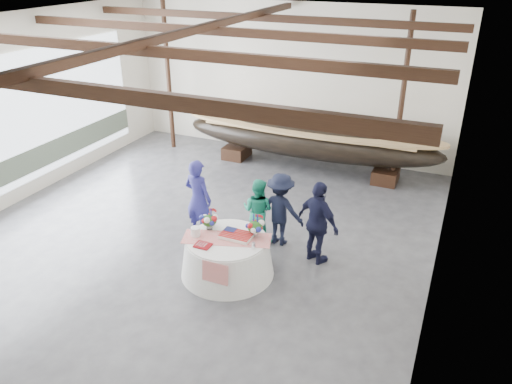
% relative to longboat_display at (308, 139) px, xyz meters
% --- Properties ---
extents(floor, '(10.00, 12.00, 0.01)m').
position_rel_longboat_display_xyz_m(floor, '(-1.05, -4.89, -0.91)').
color(floor, '#3D3D42').
rests_on(floor, ground).
extents(wall_back, '(10.00, 0.02, 4.50)m').
position_rel_longboat_display_xyz_m(wall_back, '(-1.05, 1.11, 1.34)').
color(wall_back, silver).
rests_on(wall_back, ground).
extents(wall_left, '(0.02, 12.00, 4.50)m').
position_rel_longboat_display_xyz_m(wall_left, '(-6.05, -4.89, 1.34)').
color(wall_left, silver).
rests_on(wall_left, ground).
extents(wall_right, '(0.02, 12.00, 4.50)m').
position_rel_longboat_display_xyz_m(wall_right, '(3.95, -4.89, 1.34)').
color(wall_right, silver).
rests_on(wall_right, ground).
extents(ceiling, '(10.00, 12.00, 0.01)m').
position_rel_longboat_display_xyz_m(ceiling, '(-1.05, -4.89, 3.59)').
color(ceiling, white).
rests_on(ceiling, wall_back).
extents(pavilion_structure, '(9.80, 11.76, 4.50)m').
position_rel_longboat_display_xyz_m(pavilion_structure, '(-1.05, -4.06, 3.10)').
color(pavilion_structure, black).
rests_on(pavilion_structure, ground).
extents(open_bay, '(0.03, 7.00, 3.20)m').
position_rel_longboat_display_xyz_m(open_bay, '(-6.00, -3.89, 0.92)').
color(open_bay, silver).
rests_on(open_bay, ground).
extents(longboat_display, '(7.57, 1.51, 1.42)m').
position_rel_longboat_display_xyz_m(longboat_display, '(0.00, 0.00, 0.00)').
color(longboat_display, black).
rests_on(longboat_display, ground).
extents(banquet_table, '(1.83, 1.83, 0.78)m').
position_rel_longboat_display_xyz_m(banquet_table, '(0.23, -5.64, -0.51)').
color(banquet_table, silver).
rests_on(banquet_table, ground).
extents(tabletop_items, '(1.78, 1.06, 0.40)m').
position_rel_longboat_display_xyz_m(tabletop_items, '(0.19, -5.46, 0.03)').
color(tabletop_items, red).
rests_on(tabletop_items, banquet_table).
extents(guest_woman_blue, '(0.71, 0.52, 1.80)m').
position_rel_longboat_display_xyz_m(guest_woman_blue, '(-1.00, -4.56, -0.01)').
color(guest_woman_blue, navy).
rests_on(guest_woman_blue, ground).
extents(guest_woman_teal, '(0.74, 0.59, 1.46)m').
position_rel_longboat_display_xyz_m(guest_woman_teal, '(0.27, -4.25, -0.18)').
color(guest_woman_teal, '#1D9874').
rests_on(guest_woman_teal, ground).
extents(guest_man_left, '(1.10, 0.69, 1.62)m').
position_rel_longboat_display_xyz_m(guest_man_left, '(0.75, -4.15, -0.10)').
color(guest_man_left, black).
rests_on(guest_man_left, ground).
extents(guest_man_right, '(1.12, 0.86, 1.77)m').
position_rel_longboat_display_xyz_m(guest_man_right, '(1.70, -4.53, -0.02)').
color(guest_man_right, black).
rests_on(guest_man_right, ground).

